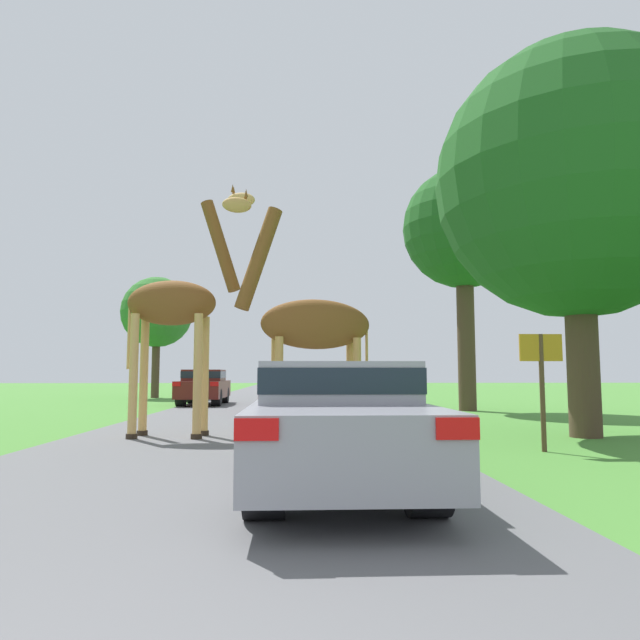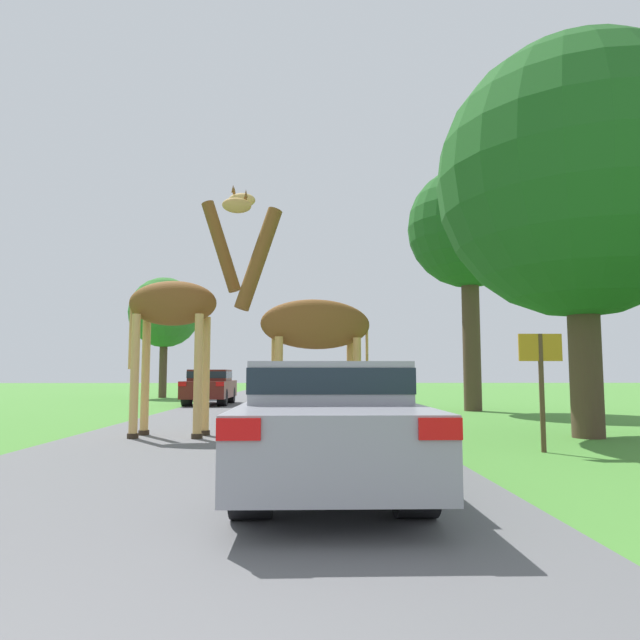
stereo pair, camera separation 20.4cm
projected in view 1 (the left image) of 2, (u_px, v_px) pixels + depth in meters
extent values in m
cube|color=#5B5B5E|center=(275.00, 397.00, 30.35)|extent=(6.81, 120.00, 0.00)
cylinder|color=tan|center=(279.00, 389.00, 10.54)|extent=(0.15, 0.15, 1.93)
cylinder|color=#2D2319|center=(279.00, 439.00, 10.45)|extent=(0.20, 0.20, 0.09)
cylinder|color=tan|center=(275.00, 388.00, 11.01)|extent=(0.15, 0.15, 1.93)
cylinder|color=#2D2319|center=(275.00, 436.00, 10.93)|extent=(0.20, 0.20, 0.09)
cylinder|color=tan|center=(357.00, 388.00, 10.88)|extent=(0.15, 0.15, 1.93)
cylinder|color=#2D2319|center=(358.00, 437.00, 10.79)|extent=(0.20, 0.20, 0.09)
cylinder|color=tan|center=(350.00, 388.00, 11.35)|extent=(0.15, 0.15, 1.93)
cylinder|color=#2D2319|center=(351.00, 434.00, 11.26)|extent=(0.20, 0.20, 0.09)
ellipsoid|color=brown|center=(316.00, 324.00, 11.06)|extent=(2.23, 0.95, 0.97)
cylinder|color=brown|center=(259.00, 258.00, 10.93)|extent=(0.94, 0.45, 2.04)
ellipsoid|color=tan|center=(237.00, 205.00, 10.93)|extent=(0.59, 0.34, 0.30)
cylinder|color=tan|center=(367.00, 352.00, 11.24)|extent=(0.05, 0.05, 1.06)
cone|color=brown|center=(246.00, 193.00, 10.92)|extent=(0.07, 0.07, 0.16)
cone|color=brown|center=(245.00, 195.00, 11.05)|extent=(0.07, 0.07, 0.16)
cylinder|color=tan|center=(205.00, 376.00, 11.60)|extent=(0.17, 0.17, 2.41)
cylinder|color=#2D2319|center=(203.00, 433.00, 11.49)|extent=(0.22, 0.22, 0.10)
cylinder|color=tan|center=(198.00, 376.00, 10.97)|extent=(0.17, 0.17, 2.41)
cylinder|color=#2D2319|center=(196.00, 436.00, 10.86)|extent=(0.22, 0.22, 0.10)
cylinder|color=tan|center=(144.00, 376.00, 11.61)|extent=(0.17, 0.17, 2.41)
cylinder|color=#2D2319|center=(142.00, 433.00, 11.50)|extent=(0.22, 0.22, 0.10)
cylinder|color=tan|center=(133.00, 376.00, 10.99)|extent=(0.17, 0.17, 2.41)
cylinder|color=#2D2319|center=(132.00, 436.00, 10.88)|extent=(0.22, 0.22, 0.10)
ellipsoid|color=brown|center=(172.00, 303.00, 11.43)|extent=(1.82, 0.84, 0.91)
cylinder|color=brown|center=(221.00, 246.00, 11.53)|extent=(0.85, 0.30, 1.90)
ellipsoid|color=tan|center=(241.00, 200.00, 11.61)|extent=(0.57, 0.27, 0.30)
cylinder|color=tan|center=(129.00, 336.00, 11.38)|extent=(0.06, 0.06, 1.32)
cone|color=brown|center=(234.00, 190.00, 11.70)|extent=(0.07, 0.07, 0.16)
cone|color=brown|center=(233.00, 188.00, 11.57)|extent=(0.07, 0.07, 0.16)
cube|color=gray|center=(335.00, 430.00, 6.34)|extent=(1.76, 4.61, 0.66)
cube|color=gray|center=(335.00, 382.00, 6.39)|extent=(1.58, 2.08, 0.42)
cube|color=#19232D|center=(335.00, 380.00, 6.39)|extent=(1.60, 2.10, 0.25)
cube|color=red|center=(256.00, 429.00, 4.03)|extent=(0.32, 0.03, 0.16)
cube|color=red|center=(458.00, 429.00, 4.09)|extent=(0.32, 0.03, 0.16)
cylinder|color=black|center=(275.00, 441.00, 7.66)|extent=(0.35, 0.66, 0.66)
cylinder|color=black|center=(379.00, 441.00, 7.72)|extent=(0.35, 0.66, 0.66)
cylinder|color=black|center=(265.00, 479.00, 4.91)|extent=(0.35, 0.66, 0.66)
cylinder|color=black|center=(427.00, 478.00, 4.97)|extent=(0.35, 0.66, 0.66)
cube|color=maroon|center=(289.00, 396.00, 18.81)|extent=(1.78, 3.93, 0.51)
cube|color=maroon|center=(289.00, 380.00, 18.86)|extent=(1.60, 1.77, 0.58)
cube|color=#19232D|center=(289.00, 379.00, 18.86)|extent=(1.62, 1.79, 0.35)
cube|color=red|center=(263.00, 393.00, 16.83)|extent=(0.32, 0.03, 0.12)
cube|color=red|center=(313.00, 393.00, 16.89)|extent=(0.32, 0.03, 0.12)
cylinder|color=black|center=(269.00, 401.00, 19.93)|extent=(0.36, 0.60, 0.60)
cylinder|color=black|center=(309.00, 401.00, 19.99)|extent=(0.36, 0.60, 0.60)
cylinder|color=black|center=(265.00, 405.00, 17.58)|extent=(0.36, 0.60, 0.60)
cylinder|color=black|center=(311.00, 404.00, 17.65)|extent=(0.36, 0.60, 0.60)
cube|color=#561914|center=(204.00, 389.00, 23.24)|extent=(1.72, 4.03, 0.68)
cube|color=#561914|center=(204.00, 375.00, 23.29)|extent=(1.55, 1.81, 0.45)
cube|color=#19232D|center=(204.00, 375.00, 23.29)|extent=(1.56, 1.83, 0.27)
cube|color=red|center=(176.00, 384.00, 21.21)|extent=(0.31, 0.03, 0.16)
cube|color=red|center=(214.00, 384.00, 21.28)|extent=(0.31, 0.03, 0.16)
cylinder|color=black|center=(192.00, 395.00, 24.38)|extent=(0.34, 0.67, 0.67)
cylinder|color=black|center=(224.00, 395.00, 24.44)|extent=(0.34, 0.67, 0.67)
cylinder|color=black|center=(181.00, 397.00, 21.97)|extent=(0.34, 0.67, 0.67)
cylinder|color=black|center=(217.00, 397.00, 22.04)|extent=(0.34, 0.67, 0.67)
cylinder|color=#4C3828|center=(581.00, 327.00, 11.37)|extent=(0.61, 0.61, 4.33)
sphere|color=#1E561E|center=(575.00, 181.00, 11.66)|extent=(5.63, 5.63, 5.63)
cylinder|color=#4C3828|center=(466.00, 327.00, 19.53)|extent=(0.60, 0.60, 5.69)
sphere|color=#1E561E|center=(463.00, 228.00, 19.85)|extent=(4.20, 4.20, 4.20)
cylinder|color=#4C3828|center=(156.00, 360.00, 29.91)|extent=(0.41, 0.41, 3.95)
sphere|color=#2D7028|center=(157.00, 312.00, 30.15)|extent=(3.72, 3.72, 3.72)
cylinder|color=#4C3823|center=(542.00, 392.00, 9.17)|extent=(0.08, 0.08, 1.88)
cube|color=#B27F19|center=(541.00, 348.00, 9.24)|extent=(0.70, 0.04, 0.44)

